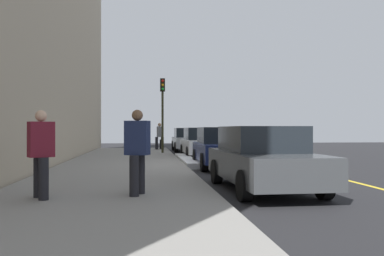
% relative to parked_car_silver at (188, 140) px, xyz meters
% --- Properties ---
extents(ground_plane, '(56.00, 56.00, 0.00)m').
position_rel_parked_car_silver_xyz_m(ground_plane, '(11.94, -0.29, -0.76)').
color(ground_plane, black).
extents(sidewalk, '(28.00, 4.60, 0.15)m').
position_rel_parked_car_silver_xyz_m(sidewalk, '(11.94, -3.59, -0.68)').
color(sidewalk, gray).
rests_on(sidewalk, ground).
extents(lane_stripe_centre, '(28.00, 0.14, 0.01)m').
position_rel_parked_car_silver_xyz_m(lane_stripe_centre, '(11.94, 2.91, -0.75)').
color(lane_stripe_centre, gold).
rests_on(lane_stripe_centre, ground).
extents(snow_bank_curb, '(6.28, 0.56, 0.22)m').
position_rel_parked_car_silver_xyz_m(snow_bank_curb, '(9.42, -0.99, -0.65)').
color(snow_bank_curb, white).
rests_on(snow_bank_curb, ground).
extents(parked_car_silver, '(4.25, 1.91, 1.51)m').
position_rel_parked_car_silver_xyz_m(parked_car_silver, '(0.00, 0.00, 0.00)').
color(parked_car_silver, black).
rests_on(parked_car_silver, ground).
extents(parked_car_white, '(4.25, 1.94, 1.51)m').
position_rel_parked_car_silver_xyz_m(parked_car_white, '(6.51, 0.08, -0.00)').
color(parked_car_white, black).
rests_on(parked_car_white, ground).
extents(parked_car_navy, '(4.13, 1.94, 1.51)m').
position_rel_parked_car_silver_xyz_m(parked_car_navy, '(11.98, 0.09, -0.00)').
color(parked_car_navy, black).
rests_on(parked_car_navy, ground).
extents(parked_car_charcoal, '(4.67, 1.99, 1.51)m').
position_rel_parked_car_silver_xyz_m(parked_car_charcoal, '(17.80, 0.01, 0.00)').
color(parked_car_charcoal, black).
rests_on(parked_car_charcoal, ground).
extents(pedestrian_grey_coat, '(0.49, 0.55, 1.68)m').
position_rel_parked_car_silver_xyz_m(pedestrian_grey_coat, '(0.34, -1.83, 0.29)').
color(pedestrian_grey_coat, black).
rests_on(pedestrian_grey_coat, sidewalk).
extents(pedestrian_navy_coat, '(0.54, 0.52, 1.68)m').
position_rel_parked_car_silver_xyz_m(pedestrian_navy_coat, '(19.20, -2.91, 0.29)').
color(pedestrian_navy_coat, black).
rests_on(pedestrian_navy_coat, sidewalk).
extents(pedestrian_burgundy_coat, '(0.50, 0.53, 1.65)m').
position_rel_parked_car_silver_xyz_m(pedestrian_burgundy_coat, '(19.46, -4.69, 0.27)').
color(pedestrian_burgundy_coat, black).
rests_on(pedestrian_burgundy_coat, sidewalk).
extents(traffic_light_pole, '(0.35, 0.26, 4.04)m').
position_rel_parked_car_silver_xyz_m(traffic_light_pole, '(4.41, -1.81, 2.15)').
color(traffic_light_pole, '#2D2D19').
rests_on(traffic_light_pole, sidewalk).
extents(rolling_suitcase, '(0.34, 0.22, 0.97)m').
position_rel_parked_car_silver_xyz_m(rolling_suitcase, '(-0.09, -1.69, -0.30)').
color(rolling_suitcase, black).
rests_on(rolling_suitcase, sidewalk).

